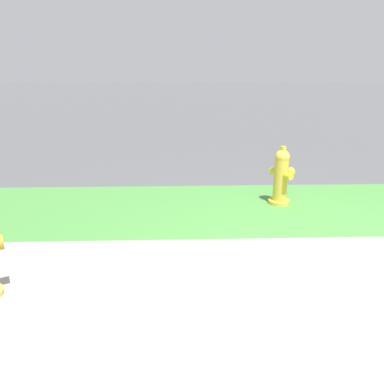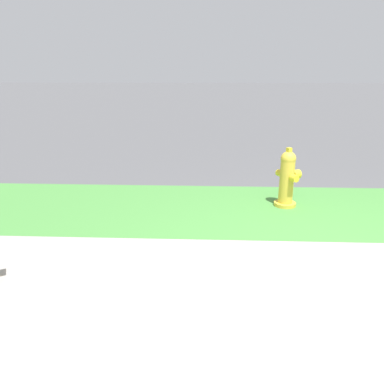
# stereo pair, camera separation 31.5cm
# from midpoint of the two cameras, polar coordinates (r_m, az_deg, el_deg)

# --- Properties ---
(ground_plane) EXTENTS (120.00, 120.00, 0.00)m
(ground_plane) POSITION_cam_midpoint_polar(r_m,az_deg,el_deg) (3.38, 22.24, -13.39)
(ground_plane) COLOR #515154
(sidewalk_pavement) EXTENTS (18.00, 1.89, 0.01)m
(sidewalk_pavement) POSITION_cam_midpoint_polar(r_m,az_deg,el_deg) (3.38, 22.25, -13.32)
(sidewalk_pavement) COLOR #9E9993
(sidewalk_pavement) RESTS_ON ground
(grass_verge) EXTENTS (18.00, 1.95, 0.01)m
(grass_verge) POSITION_cam_midpoint_polar(r_m,az_deg,el_deg) (5.02, 13.62, -2.19)
(grass_verge) COLOR #47893D
(grass_verge) RESTS_ON ground
(fire_hydrant_far_end) EXTENTS (0.34, 0.36, 0.77)m
(fire_hydrant_far_end) POSITION_cam_midpoint_polar(r_m,az_deg,el_deg) (5.00, 11.69, 2.31)
(fire_hydrant_far_end) COLOR gold
(fire_hydrant_far_end) RESTS_ON ground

